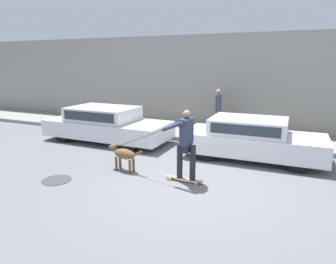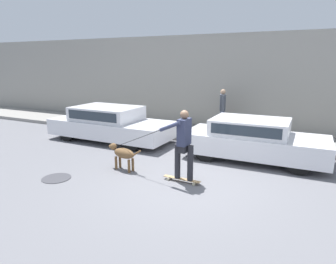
{
  "view_description": "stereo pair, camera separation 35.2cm",
  "coord_description": "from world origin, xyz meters",
  "px_view_note": "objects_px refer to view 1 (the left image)",
  "views": [
    {
      "loc": [
        2.25,
        -6.32,
        2.84
      ],
      "look_at": [
        -0.98,
        1.07,
        0.95
      ],
      "focal_mm": 32.0,
      "sensor_mm": 36.0,
      "label": 1
    },
    {
      "loc": [
        2.57,
        -6.17,
        2.84
      ],
      "look_at": [
        -0.98,
        1.07,
        0.95
      ],
      "focal_mm": 32.0,
      "sensor_mm": 36.0,
      "label": 2
    }
  ],
  "objects_px": {
    "parked_car_1": "(252,139)",
    "dog": "(123,154)",
    "parked_car_0": "(107,125)",
    "pedestrian_with_bag": "(218,108)",
    "skateboarder": "(186,142)"
  },
  "relations": [
    {
      "from": "parked_car_1",
      "to": "dog",
      "type": "distance_m",
      "value": 3.83
    },
    {
      "from": "dog",
      "to": "skateboarder",
      "type": "distance_m",
      "value": 1.88
    },
    {
      "from": "parked_car_0",
      "to": "pedestrian_with_bag",
      "type": "xyz_separation_m",
      "value": [
        3.48,
        2.59,
        0.46
      ]
    },
    {
      "from": "dog",
      "to": "pedestrian_with_bag",
      "type": "relative_size",
      "value": 0.66
    },
    {
      "from": "skateboarder",
      "to": "pedestrian_with_bag",
      "type": "xyz_separation_m",
      "value": [
        -0.53,
        5.1,
        0.06
      ]
    },
    {
      "from": "dog",
      "to": "parked_car_0",
      "type": "bearing_deg",
      "value": -38.27
    },
    {
      "from": "parked_car_0",
      "to": "dog",
      "type": "xyz_separation_m",
      "value": [
        2.22,
        -2.43,
        -0.16
      ]
    },
    {
      "from": "parked_car_1",
      "to": "skateboarder",
      "type": "xyz_separation_m",
      "value": [
        -1.17,
        -2.51,
        0.4
      ]
    },
    {
      "from": "dog",
      "to": "parked_car_1",
      "type": "bearing_deg",
      "value": -131.38
    },
    {
      "from": "dog",
      "to": "pedestrian_with_bag",
      "type": "height_order",
      "value": "pedestrian_with_bag"
    },
    {
      "from": "parked_car_0",
      "to": "skateboarder",
      "type": "bearing_deg",
      "value": -31.45
    },
    {
      "from": "parked_car_0",
      "to": "pedestrian_with_bag",
      "type": "bearing_deg",
      "value": 37.21
    },
    {
      "from": "parked_car_0",
      "to": "dog",
      "type": "distance_m",
      "value": 3.3
    },
    {
      "from": "parked_car_1",
      "to": "dog",
      "type": "bearing_deg",
      "value": -141.32
    },
    {
      "from": "dog",
      "to": "pedestrian_with_bag",
      "type": "bearing_deg",
      "value": -94.79
    }
  ]
}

